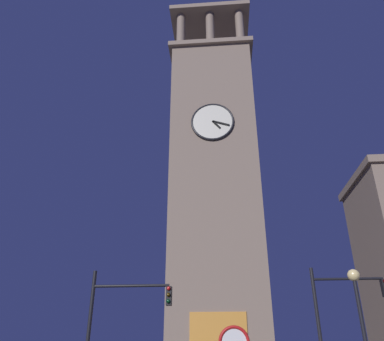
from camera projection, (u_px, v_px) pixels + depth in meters
The scene contains 4 objects.
clocktower at pixel (215, 194), 28.46m from camera, with size 6.72×7.70×31.73m.
traffic_signal_near at pixel (341, 311), 16.83m from camera, with size 3.31×0.41×5.47m.
traffic_signal_mid at pixel (118, 315), 15.52m from camera, with size 3.42×0.41×5.08m.
street_lamp at pixel (360, 308), 13.67m from camera, with size 0.44×0.44×4.72m.
Camera 1 is at (-0.02, 24.38, 1.85)m, focal length 35.65 mm.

